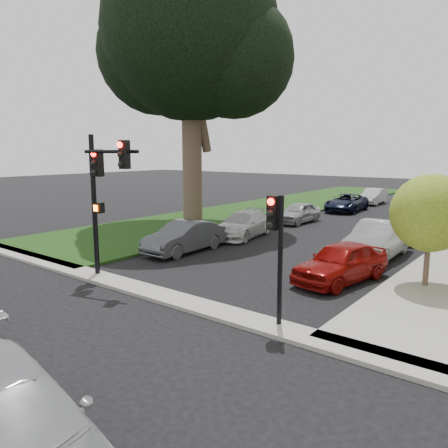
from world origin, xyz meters
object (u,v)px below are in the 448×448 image
Objects in this scene: car_parked_6 at (243,225)px; car_parked_9 at (373,196)px; car_parked_3 at (446,211)px; car_parked_8 at (346,203)px; small_tree_a at (431,213)px; car_parked_0 at (341,262)px; car_parked_7 at (298,213)px; car_parked_2 at (412,225)px; eucalyptus at (190,32)px; car_parked_5 at (184,237)px; car_parked_1 at (377,240)px; traffic_signal_secondary at (276,236)px; traffic_signal_main at (101,180)px.

car_parked_6 reaches higher than car_parked_9.
car_parked_3 is 0.79× the size of car_parked_8.
small_tree_a is 24.70m from car_parked_9.
car_parked_7 is at bearing 135.41° from car_parked_0.
car_parked_2 reaches higher than car_parked_6.
car_parked_6 is (5.33, -1.77, -11.04)m from eucalyptus.
car_parked_2 is (-0.21, 9.76, -0.01)m from car_parked_0.
car_parked_9 is (0.40, 23.73, -0.03)m from car_parked_5.
car_parked_1 is (-0.20, 4.34, 0.08)m from car_parked_0.
car_parked_5 is at bearing 148.11° from traffic_signal_secondary.
car_parked_2 is (12.64, 3.45, -11.02)m from eucalyptus.
traffic_signal_secondary is 0.81× the size of car_parked_5.
car_parked_9 reaches higher than car_parked_8.
traffic_signal_secondary is 0.74× the size of car_parked_6.
car_parked_0 is 0.97× the size of car_parked_5.
car_parked_1 is 8.57m from car_parked_5.
car_parked_8 is at bearing 120.26° from small_tree_a.
car_parked_9 is (0.01, 5.92, 0.00)m from car_parked_8.
car_parked_3 is (12.77, 11.16, -11.07)m from eucalyptus.
car_parked_7 is (0.08, 6.06, -0.02)m from car_parked_6.
traffic_signal_main is 23.59m from car_parked_3.
small_tree_a is 1.01× the size of car_parked_3.
car_parked_9 is (-7.15, 23.67, -0.04)m from car_parked_0.
car_parked_3 is at bearing 44.32° from car_parked_7.
traffic_signal_secondary reaches higher than car_parked_6.
car_parked_2 reaches higher than car_parked_8.
car_parked_9 is at bearing 88.27° from car_parked_5.
eucalyptus is 13.04m from car_parked_7.
car_parked_6 is 19.14m from car_parked_9.
car_parked_0 is (-0.29, 4.94, -1.74)m from traffic_signal_secondary.
car_parked_7 is 7.15m from car_parked_8.
traffic_signal_secondary is 5.25m from car_parked_0.
small_tree_a reaches higher than car_parked_5.
traffic_signal_main reaches higher than car_parked_8.
car_parked_2 is at bearing 65.13° from traffic_signal_main.
traffic_signal_main is 22.83m from car_parked_8.
car_parked_3 is (-0.08, 17.46, -0.07)m from car_parked_0.
car_parked_0 reaches higher than car_parked_5.
small_tree_a is 0.76× the size of car_parked_2.
car_parked_1 is at bearing 93.02° from traffic_signal_secondary.
car_parked_1 reaches higher than car_parked_2.
car_parked_1 is 0.94× the size of car_parked_2.
car_parked_6 is (-0.51, 9.43, -2.90)m from traffic_signal_main.
car_parked_2 is 1.08× the size of car_parked_6.
car_parked_1 is at bearing 30.15° from car_parked_5.
eucalyptus is 18.06m from car_parked_0.
car_parked_2 reaches higher than car_parked_7.
car_parked_8 is at bearing -92.57° from car_parked_9.
car_parked_2 is 1.31× the size of car_parked_7.
eucalyptus is 3.56× the size of car_parked_1.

